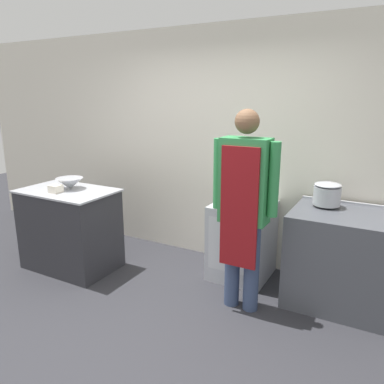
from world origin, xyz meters
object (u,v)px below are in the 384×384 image
object	(u,v)px
plastic_tub	(56,189)
stock_pot	(327,194)
stove	(344,259)
fridge_unit	(242,240)
person_cook	(244,201)
mixing_bowl	(70,183)

from	to	relation	value
plastic_tub	stock_pot	size ratio (longest dim) A/B	0.46
stove	fridge_unit	bearing A→B (deg)	175.36
person_cook	plastic_tub	distance (m)	2.06
stove	mixing_bowl	distance (m)	2.96
stove	plastic_tub	xyz separation A→B (m)	(-2.86, -0.79, 0.51)
mixing_bowl	stock_pot	distance (m)	2.73
fridge_unit	mixing_bowl	distance (m)	2.01
mixing_bowl	stock_pot	bearing A→B (deg)	15.49
fridge_unit	plastic_tub	world-z (taller)	plastic_tub
plastic_tub	fridge_unit	bearing A→B (deg)	25.79
fridge_unit	mixing_bowl	size ratio (longest dim) A/B	2.74
plastic_tub	stock_pot	bearing A→B (deg)	19.29
fridge_unit	mixing_bowl	world-z (taller)	mixing_bowl
mixing_bowl	person_cook	bearing A→B (deg)	2.18
fridge_unit	stock_pot	xyz separation A→B (m)	(0.82, 0.05, 0.62)
fridge_unit	plastic_tub	bearing A→B (deg)	-154.21
stove	person_cook	xyz separation A→B (m)	(-0.81, -0.52, 0.59)
plastic_tub	stock_pot	xyz separation A→B (m)	(2.64, 0.92, 0.07)
fridge_unit	person_cook	world-z (taller)	person_cook
person_cook	fridge_unit	bearing A→B (deg)	110.95
plastic_tub	stove	bearing A→B (deg)	15.47
stove	person_cook	distance (m)	1.13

